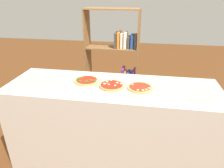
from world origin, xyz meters
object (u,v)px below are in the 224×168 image
object	(u,v)px
pizza_spinach_0	(87,81)
pizza_mushroom_1	(112,85)
pizza_mushroom_2	(140,88)
bookshelf	(118,66)

from	to	relation	value
pizza_spinach_0	pizza_mushroom_1	size ratio (longest dim) A/B	1.04
pizza_spinach_0	pizza_mushroom_1	bearing A→B (deg)	-16.63
pizza_spinach_0	pizza_mushroom_2	bearing A→B (deg)	-8.07
pizza_spinach_0	bookshelf	bearing A→B (deg)	78.16
pizza_mushroom_2	bookshelf	distance (m)	1.11
pizza_spinach_0	pizza_mushroom_1	distance (m)	0.29
pizza_mushroom_1	pizza_mushroom_2	xyz separation A→B (m)	(0.28, 0.00, -0.00)
pizza_mushroom_1	bookshelf	xyz separation A→B (m)	(-0.08, 1.04, -0.17)
pizza_mushroom_2	bookshelf	bearing A→B (deg)	109.20
pizza_spinach_0	bookshelf	world-z (taller)	bookshelf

